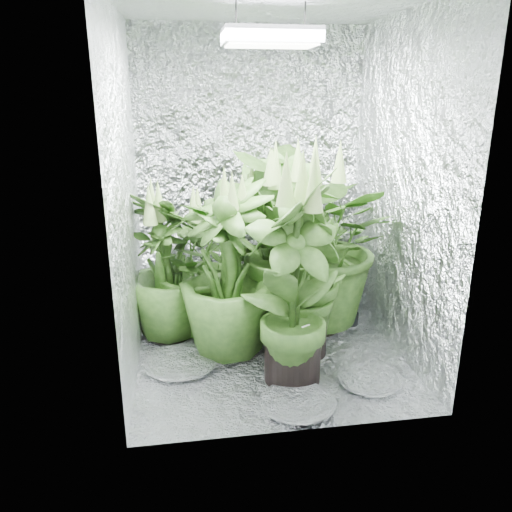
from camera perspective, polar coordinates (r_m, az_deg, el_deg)
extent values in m
plane|color=white|center=(3.21, 1.40, -10.74)|extent=(1.60, 1.60, 0.00)
cube|color=white|center=(3.65, -0.73, 9.42)|extent=(1.60, 0.02, 2.00)
cube|color=white|center=(2.11, 5.44, 2.99)|extent=(1.60, 0.02, 2.00)
cube|color=white|center=(2.84, -14.66, 6.38)|extent=(0.02, 1.60, 2.00)
cube|color=white|center=(3.11, 16.32, 7.22)|extent=(0.02, 1.60, 2.00)
cube|color=white|center=(2.85, 1.73, 27.20)|extent=(1.60, 1.60, 0.01)
cube|color=gray|center=(2.83, 1.70, 23.80)|extent=(0.50, 0.30, 0.08)
cube|color=white|center=(2.83, 1.69, 22.90)|extent=(0.46, 0.26, 0.01)
cylinder|color=black|center=(2.82, -2.29, 25.98)|extent=(0.01, 0.01, 0.13)
cylinder|color=black|center=(2.88, 5.63, 25.73)|extent=(0.01, 0.01, 0.13)
cylinder|color=black|center=(3.44, -5.78, -6.61)|extent=(0.26, 0.26, 0.23)
cylinder|color=#4B3519|center=(3.40, -5.84, -5.09)|extent=(0.24, 0.24, 0.03)
imported|color=#1C3B11|center=(3.31, -5.98, -0.74)|extent=(0.97, 0.97, 0.92)
cone|color=#719C4D|center=(3.20, -6.22, 6.13)|extent=(0.08, 0.08, 0.23)
cylinder|color=black|center=(3.73, 0.27, -4.36)|extent=(0.28, 0.28, 0.25)
cylinder|color=#4B3519|center=(3.69, 0.28, -2.80)|extent=(0.26, 0.26, 0.03)
imported|color=#1C3B11|center=(3.59, 0.28, 1.96)|extent=(0.75, 0.75, 1.04)
cone|color=#719C4D|center=(3.49, 0.30, 9.27)|extent=(0.09, 0.09, 0.25)
cylinder|color=black|center=(3.42, 2.31, -6.33)|extent=(0.30, 0.30, 0.27)
cylinder|color=#4B3519|center=(3.38, 2.34, -4.49)|extent=(0.28, 0.28, 0.03)
imported|color=#1C3B11|center=(3.26, 2.42, 1.32)|extent=(0.84, 0.84, 1.15)
cone|color=#719C4D|center=(3.15, 2.54, 10.30)|extent=(0.10, 0.10, 0.27)
cylinder|color=black|center=(3.39, -9.83, -6.96)|extent=(0.28, 0.28, 0.25)
cylinder|color=#4B3519|center=(3.35, -9.93, -5.22)|extent=(0.26, 0.26, 0.03)
imported|color=#1C3B11|center=(3.25, -10.18, -0.91)|extent=(0.75, 0.75, 0.95)
cone|color=#719C4D|center=(3.15, -10.59, 6.23)|extent=(0.09, 0.09, 0.25)
cylinder|color=black|center=(3.46, 6.90, -6.02)|extent=(0.32, 0.32, 0.28)
cylinder|color=#4B3519|center=(3.42, 6.98, -4.08)|extent=(0.29, 0.29, 0.03)
imported|color=#1C3B11|center=(3.30, 7.21, 1.66)|extent=(1.42, 1.42, 1.18)
cone|color=#719C4D|center=(3.19, 7.57, 10.68)|extent=(0.10, 0.10, 0.28)
cylinder|color=black|center=(2.86, 4.19, -11.41)|extent=(0.32, 0.32, 0.28)
cylinder|color=#4B3519|center=(2.80, 4.25, -9.17)|extent=(0.29, 0.29, 0.03)
imported|color=#1C3B11|center=(2.66, 4.42, -2.32)|extent=(0.86, 0.86, 1.18)
cone|color=#719C4D|center=(2.53, 4.71, 8.85)|extent=(0.10, 0.10, 0.28)
cylinder|color=black|center=(3.15, 5.66, -9.06)|extent=(0.26, 0.26, 0.23)
cylinder|color=#4B3519|center=(3.10, 5.72, -7.39)|extent=(0.24, 0.24, 0.03)
imported|color=#1C3B11|center=(2.99, 5.89, -2.30)|extent=(0.59, 0.59, 0.97)
cone|color=#719C4D|center=(2.87, 6.17, 5.73)|extent=(0.08, 0.08, 0.23)
cylinder|color=black|center=(3.15, -3.18, -8.91)|extent=(0.27, 0.27, 0.24)
cylinder|color=#4B3519|center=(3.10, -3.22, -7.16)|extent=(0.25, 0.25, 0.03)
imported|color=#1C3B11|center=(2.98, -3.32, -1.42)|extent=(0.83, 0.83, 1.05)
cone|color=#719C4D|center=(2.86, -3.49, 7.49)|extent=(0.09, 0.09, 0.24)
cylinder|color=black|center=(3.60, 10.50, -6.98)|extent=(0.14, 0.14, 0.08)
cylinder|color=black|center=(3.54, 10.64, -4.61)|extent=(0.12, 0.12, 0.10)
cylinder|color=#4C4C51|center=(3.51, 9.78, -4.75)|extent=(0.07, 0.30, 0.30)
torus|color=#4C4C51|center=(3.51, 9.78, -4.75)|extent=(0.07, 0.31, 0.31)
cube|color=white|center=(2.77, 5.80, -8.75)|extent=(0.06, 0.05, 0.09)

